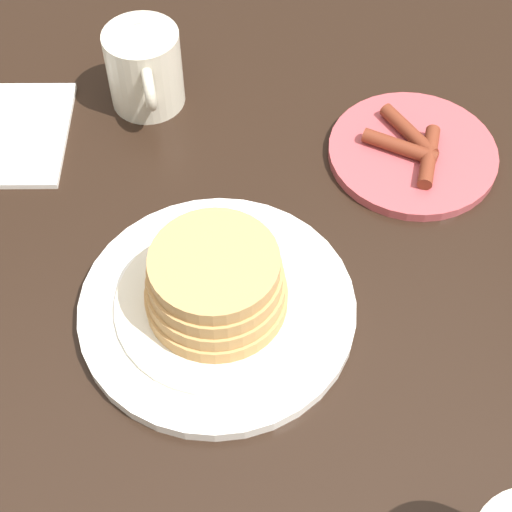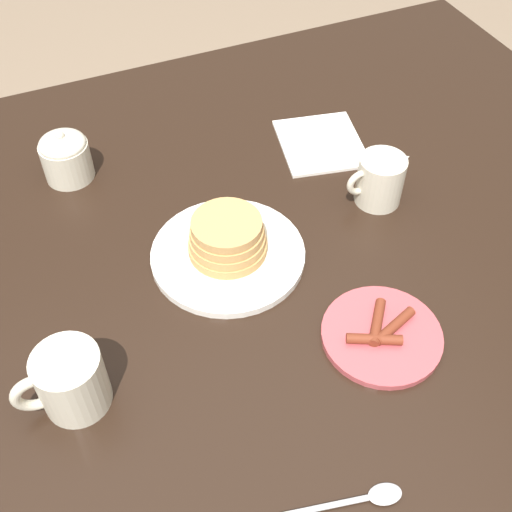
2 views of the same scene
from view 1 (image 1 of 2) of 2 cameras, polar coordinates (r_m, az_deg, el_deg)
name	(u,v)px [view 1 (image 1 of 2)]	position (r m, az deg, el deg)	size (l,w,h in m)	color
dining_table	(193,386)	(0.74, -4.61, -9.44)	(1.56, 1.06, 0.76)	black
pancake_plate	(216,295)	(0.64, -2.90, -2.88)	(0.23, 0.23, 0.08)	white
side_plate_bacon	(412,152)	(0.78, 11.31, 7.42)	(0.16, 0.16, 0.02)	#B2474C
creamer_pitcher	(144,66)	(0.81, -8.13, 13.49)	(0.11, 0.07, 0.09)	beige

